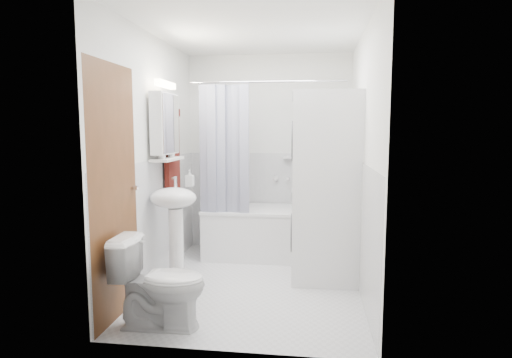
# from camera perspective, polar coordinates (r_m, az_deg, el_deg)

# --- Properties ---
(floor) EXTENTS (2.60, 2.60, 0.00)m
(floor) POSITION_cam_1_polar(r_m,az_deg,el_deg) (4.29, -0.17, -13.73)
(floor) COLOR silver
(floor) RESTS_ON ground
(room_walls) EXTENTS (2.60, 2.60, 2.60)m
(room_walls) POSITION_cam_1_polar(r_m,az_deg,el_deg) (4.02, -0.18, 6.53)
(room_walls) COLOR white
(room_walls) RESTS_ON ground
(wainscot) EXTENTS (1.98, 2.58, 2.58)m
(wainscot) POSITION_cam_1_polar(r_m,az_deg,el_deg) (4.41, 0.34, -5.07)
(wainscot) COLOR white
(wainscot) RESTS_ON ground
(door) EXTENTS (0.05, 2.00, 2.00)m
(door) POSITION_cam_1_polar(r_m,az_deg,el_deg) (3.78, -15.76, -1.13)
(door) COLOR brown
(door) RESTS_ON ground
(bathtub) EXTENTS (1.50, 0.71, 0.57)m
(bathtub) POSITION_cam_1_polar(r_m,az_deg,el_deg) (5.07, 1.75, -6.79)
(bathtub) COLOR white
(bathtub) RESTS_ON ground
(tub_spout) EXTENTS (0.04, 0.12, 0.04)m
(tub_spout) POSITION_cam_1_polar(r_m,az_deg,el_deg) (5.28, 4.30, 0.10)
(tub_spout) COLOR silver
(tub_spout) RESTS_ON room_walls
(curtain_rod) EXTENTS (1.68, 0.02, 0.02)m
(curtain_rod) POSITION_cam_1_polar(r_m,az_deg,el_deg) (4.67, 1.45, 12.86)
(curtain_rod) COLOR silver
(curtain_rod) RESTS_ON room_walls
(shower_curtain) EXTENTS (0.55, 0.02, 1.45)m
(shower_curtain) POSITION_cam_1_polar(r_m,az_deg,el_deg) (4.72, -4.23, 3.65)
(shower_curtain) COLOR #121841
(shower_curtain) RESTS_ON curtain_rod
(sink) EXTENTS (0.44, 0.37, 1.04)m
(sink) POSITION_cam_1_polar(r_m,az_deg,el_deg) (4.14, -10.85, -4.49)
(sink) COLOR white
(sink) RESTS_ON ground
(medicine_cabinet) EXTENTS (0.13, 0.50, 0.71)m
(medicine_cabinet) POSITION_cam_1_polar(r_m,az_deg,el_deg) (4.34, -12.03, 7.43)
(medicine_cabinet) COLOR white
(medicine_cabinet) RESTS_ON room_walls
(shelf) EXTENTS (0.18, 0.54, 0.02)m
(shelf) POSITION_cam_1_polar(r_m,az_deg,el_deg) (4.34, -11.73, 2.61)
(shelf) COLOR silver
(shelf) RESTS_ON room_walls
(shower_caddy) EXTENTS (0.22, 0.06, 0.02)m
(shower_caddy) POSITION_cam_1_polar(r_m,az_deg,el_deg) (5.25, 4.86, 2.85)
(shower_caddy) COLOR silver
(shower_caddy) RESTS_ON room_walls
(towel) EXTENTS (0.07, 0.37, 0.89)m
(towel) POSITION_cam_1_polar(r_m,az_deg,el_deg) (4.63, -11.11, 3.96)
(towel) COLOR #501710
(towel) RESTS_ON room_walls
(washer_dryer) EXTENTS (0.68, 0.67, 1.85)m
(washer_dryer) POSITION_cam_1_polar(r_m,az_deg,el_deg) (4.28, 9.30, -1.06)
(washer_dryer) COLOR white
(washer_dryer) RESTS_ON ground
(toilet) EXTENTS (0.70, 0.40, 0.68)m
(toilet) POSITION_cam_1_polar(r_m,az_deg,el_deg) (3.40, -12.65, -13.40)
(toilet) COLOR white
(toilet) RESTS_ON ground
(soap_pump) EXTENTS (0.08, 0.17, 0.08)m
(soap_pump) POSITION_cam_1_polar(r_m,az_deg,el_deg) (4.45, -8.83, -0.47)
(soap_pump) COLOR gray
(soap_pump) RESTS_ON sink
(shelf_bottle) EXTENTS (0.07, 0.18, 0.07)m
(shelf_bottle) POSITION_cam_1_polar(r_m,az_deg,el_deg) (4.20, -12.42, 3.11)
(shelf_bottle) COLOR gray
(shelf_bottle) RESTS_ON shelf
(shelf_cup) EXTENTS (0.10, 0.09, 0.10)m
(shelf_cup) POSITION_cam_1_polar(r_m,az_deg,el_deg) (4.45, -11.24, 3.53)
(shelf_cup) COLOR gray
(shelf_cup) RESTS_ON shelf
(shampoo_a) EXTENTS (0.13, 0.17, 0.13)m
(shampoo_a) POSITION_cam_1_polar(r_m,az_deg,el_deg) (5.24, 5.45, 3.68)
(shampoo_a) COLOR gray
(shampoo_a) RESTS_ON shower_caddy
(shampoo_b) EXTENTS (0.08, 0.21, 0.08)m
(shampoo_b) POSITION_cam_1_polar(r_m,az_deg,el_deg) (5.24, 6.76, 3.38)
(shampoo_b) COLOR navy
(shampoo_b) RESTS_ON shower_caddy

